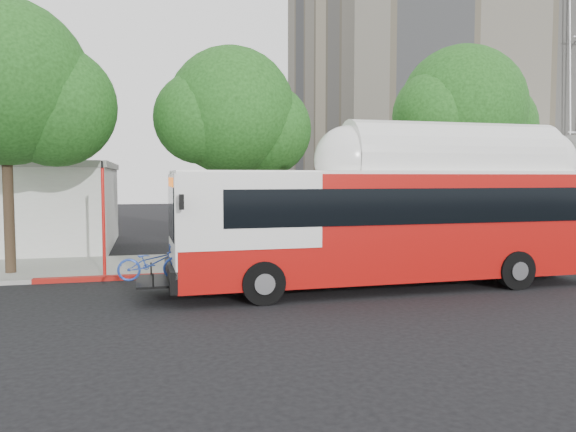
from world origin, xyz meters
TOP-DOWN VIEW (x-y plane):
  - ground at (0.00, 0.00)m, footprint 120.00×120.00m
  - sidewalk at (0.00, 6.50)m, footprint 60.00×5.00m
  - curb_strip at (0.00, 3.90)m, footprint 60.00×0.30m
  - red_curb_segment at (-3.00, 3.90)m, footprint 10.00×0.32m
  - street_tree_left at (-8.53, 5.56)m, footprint 6.67×5.80m
  - street_tree_mid at (-0.59, 6.06)m, footprint 5.75×5.00m
  - street_tree_right at (9.44, 5.86)m, footprint 6.21×5.40m
  - apartment_tower at (18.00, 28.00)m, footprint 18.00×18.00m
  - transit_bus at (3.27, 0.45)m, footprint 14.50×3.33m
  - signal_pole at (-5.72, 4.20)m, footprint 0.12×0.39m

SIDE VIEW (x-z plane):
  - ground at x=0.00m, z-range 0.00..0.00m
  - sidewalk at x=0.00m, z-range 0.00..0.15m
  - curb_strip at x=0.00m, z-range 0.00..0.15m
  - red_curb_segment at x=-3.00m, z-range 0.00..0.16m
  - transit_bus at x=3.27m, z-range -0.14..4.13m
  - signal_pole at x=-5.72m, z-range 0.05..4.14m
  - street_tree_mid at x=-0.59m, z-range 1.60..10.22m
  - street_tree_right at x=9.44m, z-range 1.67..10.85m
  - street_tree_left at x=-8.53m, z-range 1.73..11.47m
  - apartment_tower at x=18.00m, z-range -0.88..36.12m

